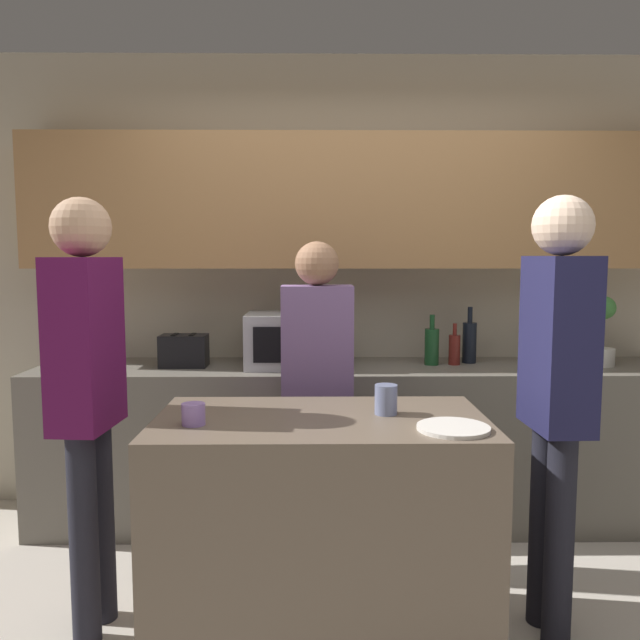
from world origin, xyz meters
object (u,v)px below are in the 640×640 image
cup_1 (386,400)px  potted_plant (603,331)px  cup_0 (193,414)px  toaster (184,351)px  microwave (293,340)px  bottle_2 (469,341)px  bottle_1 (454,349)px  person_center (557,377)px  plate_on_island (453,428)px  person_left (87,377)px  person_right (317,377)px  bottle_0 (432,346)px

cup_1 → potted_plant: bearing=38.7°
cup_0 → toaster: bearing=103.1°
potted_plant → microwave: bearing=-179.9°
bottle_2 → bottle_1: bearing=-146.1°
bottle_1 → person_center: (0.14, -1.14, 0.06)m
bottle_2 → plate_on_island: (-0.41, -1.42, -0.12)m
microwave → plate_on_island: 1.45m
microwave → plate_on_island: (0.61, -1.31, -0.14)m
toaster → bottle_2: bearing=3.9°
person_center → person_left: bearing=87.2°
plate_on_island → cup_0: cup_0 is taller
microwave → bottle_1: 0.92m
person_right → bottle_0: bearing=-140.6°
cup_1 → person_center: bearing=-1.6°
cup_0 → person_center: size_ratio=0.05×
bottle_2 → cup_0: bottle_2 is taller
bottle_0 → cup_1: 1.20m
cup_1 → toaster: bearing=133.1°
potted_plant → bottle_0: potted_plant is taller
microwave → potted_plant: (1.75, 0.00, 0.05)m
microwave → toaster: bearing=179.9°
microwave → potted_plant: potted_plant is taller
microwave → cup_1: (0.40, -1.08, -0.09)m
bottle_2 → plate_on_island: 1.48m
toaster → bottle_0: bottle_0 is taller
plate_on_island → cup_1: (-0.21, 0.23, 0.05)m
microwave → potted_plant: bearing=0.1°
potted_plant → person_center: 1.30m
bottle_2 → cup_0: (-1.35, -1.34, -0.08)m
cup_1 → person_right: size_ratio=0.07×
microwave → bottle_1: microwave is taller
microwave → person_right: 0.54m
potted_plant → bottle_2: size_ratio=1.21×
cup_0 → cup_1: cup_1 is taller
cup_1 → cup_0: bearing=-168.5°
person_center → microwave: bearing=42.5°
bottle_0 → cup_0: 1.70m
potted_plant → cup_0: size_ratio=4.56×
cup_1 → person_left: (-1.17, 0.03, 0.09)m
bottle_0 → cup_1: size_ratio=2.46×
toaster → bottle_2: 1.64m
bottle_0 → person_center: 1.18m
bottle_0 → toaster: bearing=-178.1°
person_left → person_center: person_center is taller
microwave → cup_1: size_ratio=4.46×
person_left → bottle_0: bearing=129.3°
toaster → person_right: bearing=-34.6°
plate_on_island → person_center: 0.51m
cup_0 → potted_plant: bearing=30.6°
potted_plant → bottle_1: 0.84m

